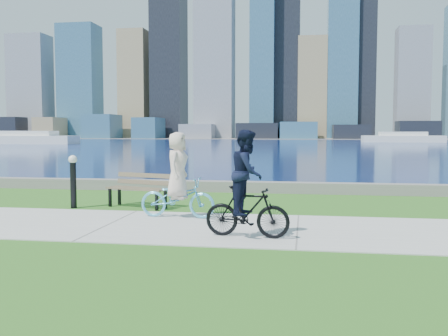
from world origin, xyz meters
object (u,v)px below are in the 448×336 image
(bollard_lamp, at_px, (73,178))
(park_bench, at_px, (139,187))
(cyclist_woman, at_px, (178,186))
(cyclist_man, at_px, (247,192))

(bollard_lamp, bearing_deg, park_bench, 15.24)
(park_bench, bearing_deg, cyclist_woman, -28.27)
(park_bench, relative_size, bollard_lamp, 1.31)
(park_bench, distance_m, cyclist_woman, 2.08)
(cyclist_woman, bearing_deg, bollard_lamp, 73.95)
(cyclist_woman, bearing_deg, park_bench, 46.46)
(cyclist_man, bearing_deg, park_bench, 50.42)
(park_bench, xyz_separation_m, cyclist_man, (3.26, -3.40, 0.33))
(cyclist_man, bearing_deg, cyclist_woman, 50.58)
(cyclist_woman, distance_m, cyclist_man, 2.64)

